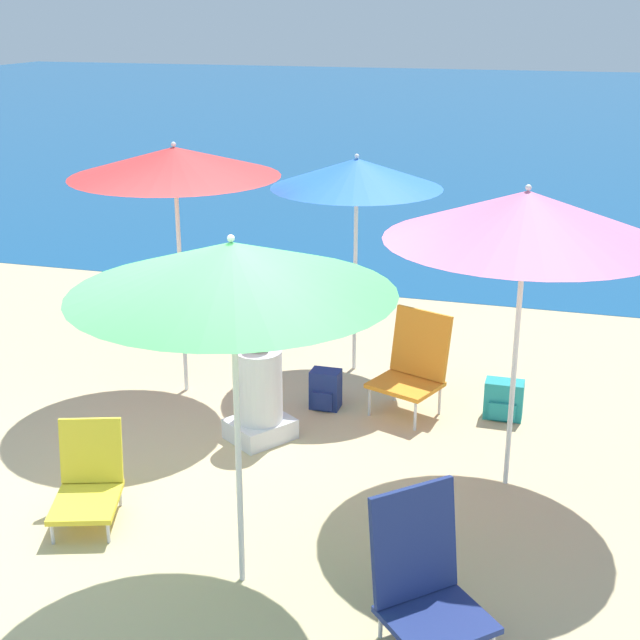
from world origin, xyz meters
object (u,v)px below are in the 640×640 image
at_px(beach_chair_yellow, 89,479).
at_px(beach_chair_navy, 424,576).
at_px(backpack_navy, 325,390).
at_px(beach_umbrella_red, 174,162).
at_px(backpack_teal, 504,400).
at_px(seagull, 259,313).
at_px(beach_umbrella_green, 232,268).
at_px(beach_chair_orange, 414,363).
at_px(beach_umbrella_blue, 357,174).
at_px(beach_umbrella_pink, 526,216).
at_px(person_seated_near, 259,394).

xyz_separation_m(beach_chair_yellow, beach_chair_navy, (2.32, -0.57, 0.09)).
xyz_separation_m(beach_chair_navy, backpack_navy, (-1.28, 2.62, -0.19)).
bearing_deg(beach_umbrella_red, backpack_teal, 4.15).
relative_size(beach_chair_navy, backpack_teal, 2.56).
xyz_separation_m(beach_chair_yellow, seagull, (-0.18, 3.82, -0.13)).
height_order(beach_umbrella_green, beach_chair_yellow, beach_umbrella_green).
distance_m(beach_umbrella_red, beach_chair_orange, 2.56).
height_order(beach_umbrella_blue, beach_chair_orange, beach_umbrella_blue).
bearing_deg(beach_umbrella_green, beach_chair_orange, 78.27).
bearing_deg(backpack_navy, beach_chair_navy, -64.01).
distance_m(beach_chair_yellow, seagull, 3.83).
xyz_separation_m(beach_umbrella_pink, beach_chair_orange, (-0.86, 1.02, -1.51)).
bearing_deg(backpack_navy, beach_umbrella_red, 179.17).
height_order(beach_chair_orange, beach_chair_yellow, beach_chair_orange).
xyz_separation_m(beach_umbrella_pink, beach_chair_yellow, (-2.62, -1.19, -1.67)).
bearing_deg(backpack_teal, beach_umbrella_green, -115.82).
bearing_deg(beach_umbrella_green, beach_umbrella_blue, 92.56).
height_order(backpack_teal, seagull, backpack_teal).
height_order(person_seated_near, backpack_teal, person_seated_near).
bearing_deg(beach_umbrella_red, beach_chair_orange, 3.98).
bearing_deg(beach_chair_navy, beach_umbrella_pink, 36.86).
height_order(backpack_navy, seagull, backpack_navy).
distance_m(beach_umbrella_green, backpack_teal, 3.44).
distance_m(backpack_teal, seagull, 3.11).
relative_size(beach_umbrella_pink, beach_umbrella_green, 1.02).
distance_m(backpack_teal, backpack_navy, 1.48).
xyz_separation_m(beach_umbrella_red, seagull, (0.05, 1.75, -1.88)).
distance_m(beach_umbrella_red, backpack_teal, 3.32).
bearing_deg(seagull, beach_chair_navy, -60.27).
bearing_deg(beach_chair_yellow, person_seated_near, 44.22).
bearing_deg(backpack_teal, person_seated_near, -153.34).
height_order(beach_chair_orange, seagull, beach_chair_orange).
distance_m(beach_umbrella_green, beach_umbrella_blue, 3.35).
relative_size(beach_chair_yellow, beach_chair_navy, 0.82).
distance_m(beach_umbrella_red, beach_umbrella_blue, 1.59).
bearing_deg(beach_umbrella_red, beach_chair_navy, -45.85).
bearing_deg(person_seated_near, beach_umbrella_green, -38.84).
relative_size(beach_umbrella_pink, backpack_navy, 6.40).
distance_m(beach_chair_yellow, backpack_navy, 2.31).
bearing_deg(beach_chair_navy, beach_umbrella_blue, 66.09).
bearing_deg(beach_umbrella_blue, beach_umbrella_red, -145.83).
xyz_separation_m(beach_umbrella_red, beach_chair_yellow, (0.24, -2.07, -1.74)).
xyz_separation_m(beach_umbrella_green, backpack_navy, (-0.17, 2.44, -1.75)).
bearing_deg(beach_chair_navy, beach_umbrella_red, 90.68).
relative_size(beach_umbrella_green, person_seated_near, 2.24).
bearing_deg(person_seated_near, beach_chair_navy, -15.24).
xyz_separation_m(beach_umbrella_green, backpack_teal, (1.29, 2.66, -1.76)).
xyz_separation_m(beach_umbrella_green, beach_chair_yellow, (-1.22, 0.39, -1.65)).
bearing_deg(backpack_navy, beach_umbrella_green, -85.92).
bearing_deg(beach_chair_navy, beach_chair_yellow, 122.84).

